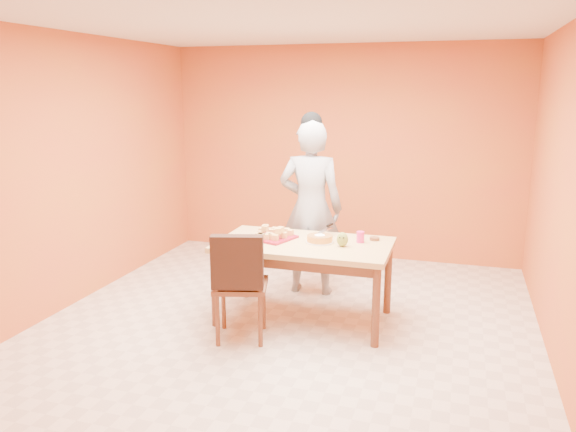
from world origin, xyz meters
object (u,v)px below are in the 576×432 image
(dining_chair, at_px, (240,283))
(red_dinner_plate, at_px, (281,234))
(person, at_px, (311,208))
(pastry_platter, at_px, (273,238))
(dining_table, at_px, (304,252))
(egg_ornament, at_px, (342,239))
(magenta_glass, at_px, (360,237))
(checker_tin, at_px, (374,239))
(sponge_cake, at_px, (320,238))

(dining_chair, distance_m, red_dinner_plate, 0.84)
(person, distance_m, pastry_platter, 0.75)
(person, height_order, pastry_platter, person)
(dining_table, distance_m, pastry_platter, 0.34)
(dining_table, relative_size, pastry_platter, 4.42)
(dining_table, bearing_deg, person, 100.43)
(egg_ornament, bearing_deg, person, 124.44)
(person, relative_size, red_dinner_plate, 8.46)
(pastry_platter, distance_m, magenta_glass, 0.83)
(magenta_glass, bearing_deg, dining_chair, -141.51)
(red_dinner_plate, bearing_deg, checker_tin, 3.08)
(red_dinner_plate, xyz_separation_m, egg_ornament, (0.66, -0.25, 0.06))
(dining_table, xyz_separation_m, pastry_platter, (-0.32, 0.04, 0.10))
(pastry_platter, xyz_separation_m, magenta_glass, (0.82, 0.12, 0.04))
(dining_table, relative_size, person, 0.87)
(sponge_cake, distance_m, magenta_glass, 0.38)
(red_dinner_plate, height_order, magenta_glass, magenta_glass)
(dining_chair, bearing_deg, pastry_platter, 65.59)
(dining_table, bearing_deg, red_dinner_plate, 142.93)
(dining_chair, xyz_separation_m, person, (0.28, 1.32, 0.41))
(pastry_platter, relative_size, sponge_cake, 1.52)
(red_dinner_plate, bearing_deg, pastry_platter, -98.24)
(magenta_glass, relative_size, checker_tin, 1.13)
(dining_chair, relative_size, egg_ornament, 7.52)
(magenta_glass, distance_m, checker_tin, 0.17)
(sponge_cake, bearing_deg, person, 111.40)
(dining_chair, height_order, egg_ornament, dining_chair)
(person, bearing_deg, checker_tin, 143.50)
(red_dinner_plate, xyz_separation_m, sponge_cake, (0.43, -0.18, 0.03))
(dining_table, relative_size, sponge_cake, 6.72)
(red_dinner_plate, bearing_deg, egg_ornament, -20.88)
(person, bearing_deg, egg_ornament, 118.76)
(red_dinner_plate, xyz_separation_m, magenta_glass, (0.79, -0.07, 0.05))
(egg_ornament, bearing_deg, red_dinner_plate, 160.48)
(person, height_order, egg_ornament, person)
(pastry_platter, xyz_separation_m, sponge_cake, (0.46, 0.01, 0.03))
(sponge_cake, bearing_deg, magenta_glass, 17.40)
(checker_tin, bearing_deg, person, 147.82)
(magenta_glass, bearing_deg, dining_table, -162.70)
(pastry_platter, bearing_deg, person, 75.30)
(pastry_platter, distance_m, egg_ornament, 0.69)
(dining_table, relative_size, magenta_glass, 15.46)
(person, height_order, red_dinner_plate, person)
(dining_table, distance_m, person, 0.80)
(dining_chair, bearing_deg, egg_ornament, 19.17)
(red_dinner_plate, relative_size, checker_tin, 2.37)
(red_dinner_plate, distance_m, magenta_glass, 0.80)
(pastry_platter, relative_size, magenta_glass, 3.50)
(person, height_order, magenta_glass, person)
(dining_table, xyz_separation_m, sponge_cake, (0.14, 0.04, 0.13))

